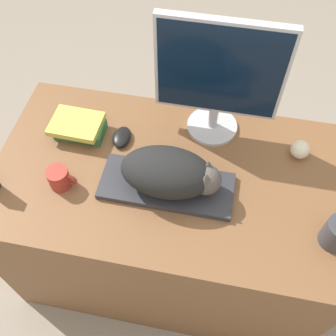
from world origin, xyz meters
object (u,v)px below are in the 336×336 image
(cat, at_px, (171,173))
(monitor, at_px, (219,76))
(keyboard, at_px, (167,186))
(computer_mouse, at_px, (122,137))
(coffee_mug, at_px, (60,178))
(baseball, at_px, (300,149))
(book_stack, at_px, (78,127))

(cat, height_order, monitor, monitor)
(keyboard, xyz_separation_m, computer_mouse, (-0.22, 0.19, 0.00))
(cat, bearing_deg, keyboard, 180.00)
(cat, bearing_deg, computer_mouse, 141.28)
(monitor, relative_size, computer_mouse, 4.68)
(coffee_mug, xyz_separation_m, baseball, (0.84, 0.30, -0.00))
(keyboard, relative_size, computer_mouse, 4.52)
(monitor, height_order, coffee_mug, monitor)
(keyboard, relative_size, book_stack, 2.34)
(book_stack, bearing_deg, monitor, 13.91)
(keyboard, bearing_deg, book_stack, 154.33)
(monitor, xyz_separation_m, computer_mouse, (-0.34, -0.13, -0.26))
(monitor, height_order, baseball, monitor)
(keyboard, bearing_deg, coffee_mug, -171.14)
(computer_mouse, height_order, baseball, baseball)
(keyboard, xyz_separation_m, book_stack, (-0.39, 0.19, 0.02))
(book_stack, bearing_deg, computer_mouse, -0.24)
(keyboard, bearing_deg, computer_mouse, 139.25)
(coffee_mug, bearing_deg, book_stack, 93.25)
(keyboard, height_order, cat, cat)
(keyboard, height_order, coffee_mug, coffee_mug)
(cat, height_order, baseball, cat)
(keyboard, xyz_separation_m, monitor, (0.12, 0.31, 0.26))
(monitor, distance_m, book_stack, 0.58)
(coffee_mug, relative_size, baseball, 1.48)
(computer_mouse, bearing_deg, baseball, 4.61)
(computer_mouse, bearing_deg, cat, -38.72)
(computer_mouse, bearing_deg, coffee_mug, -123.00)
(cat, distance_m, monitor, 0.37)
(monitor, relative_size, book_stack, 2.42)
(monitor, bearing_deg, computer_mouse, -159.38)
(monitor, bearing_deg, book_stack, -166.09)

